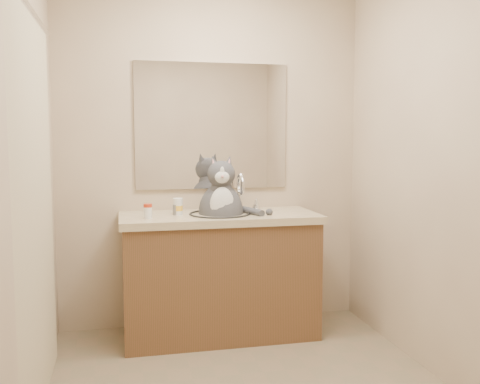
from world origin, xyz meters
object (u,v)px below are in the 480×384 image
pill_bottle_redcap (148,211)px  pill_bottle_orange (178,207)px  grey_canister (176,210)px  cat (221,208)px

pill_bottle_redcap → pill_bottle_orange: pill_bottle_orange is taller
grey_canister → cat: bearing=-3.4°
cat → grey_canister: 0.31m
cat → pill_bottle_orange: cat is taller
cat → pill_bottle_orange: 0.30m
cat → grey_canister: cat is taller
cat → pill_bottle_redcap: (-0.50, -0.10, 0.01)m
pill_bottle_redcap → pill_bottle_orange: bearing=31.5°
pill_bottle_redcap → cat: bearing=11.5°
pill_bottle_orange → grey_canister: bearing=-157.7°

